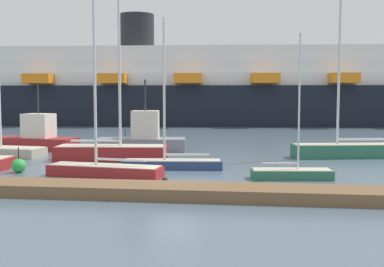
% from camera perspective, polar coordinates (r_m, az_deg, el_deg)
% --- Properties ---
extents(ground_plane, '(600.00, 600.00, 0.00)m').
position_cam_1_polar(ground_plane, '(23.48, -2.45, -6.01)').
color(ground_plane, slate).
extents(dock_pier, '(25.44, 2.35, 0.62)m').
position_cam_1_polar(dock_pier, '(20.50, -3.87, -6.86)').
color(dock_pier, brown).
rests_on(dock_pier, ground_plane).
extents(sailboat_2, '(6.34, 2.28, 9.39)m').
position_cam_1_polar(sailboat_2, '(25.72, -10.44, -4.08)').
color(sailboat_2, maroon).
rests_on(sailboat_2, ground_plane).
extents(sailboat_3, '(5.95, 1.87, 8.77)m').
position_cam_1_polar(sailboat_3, '(27.97, -2.39, -3.37)').
color(sailboat_3, navy).
rests_on(sailboat_3, ground_plane).
extents(sailboat_4, '(7.48, 2.97, 13.33)m').
position_cam_1_polar(sailboat_4, '(34.58, 17.89, -1.63)').
color(sailboat_4, '#2D6B51').
rests_on(sailboat_4, ground_plane).
extents(sailboat_5, '(7.52, 2.80, 13.54)m').
position_cam_1_polar(sailboat_5, '(32.12, -9.59, -1.99)').
color(sailboat_5, maroon).
rests_on(sailboat_5, ground_plane).
extents(sailboat_6, '(4.25, 1.68, 7.46)m').
position_cam_1_polar(sailboat_6, '(25.20, 11.86, -4.56)').
color(sailboat_6, '#2D6B51').
rests_on(sailboat_6, ground_plane).
extents(fishing_boat_0, '(6.90, 3.14, 5.19)m').
position_cam_1_polar(fishing_boat_0, '(39.75, -18.14, -0.46)').
color(fishing_boat_0, maroon).
rests_on(fishing_boat_0, ground_plane).
extents(fishing_boat_1, '(7.06, 3.24, 5.51)m').
position_cam_1_polar(fishing_boat_1, '(37.02, -5.94, -0.52)').
color(fishing_boat_1, gray).
rests_on(fishing_boat_1, ground_plane).
extents(channel_buoy_0, '(0.78, 0.78, 1.43)m').
position_cam_1_polar(channel_buoy_0, '(28.32, -20.05, -3.64)').
color(channel_buoy_0, green).
rests_on(channel_buoy_0, ground_plane).
extents(channel_buoy_1, '(0.65, 0.65, 1.31)m').
position_cam_1_polar(channel_buoy_1, '(42.07, -8.01, -0.85)').
color(channel_buoy_1, orange).
rests_on(channel_buoy_1, ground_plane).
extents(cruise_ship, '(102.63, 21.64, 16.20)m').
position_cam_1_polar(cruise_ship, '(71.22, 8.04, 5.26)').
color(cruise_ship, black).
rests_on(cruise_ship, ground_plane).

